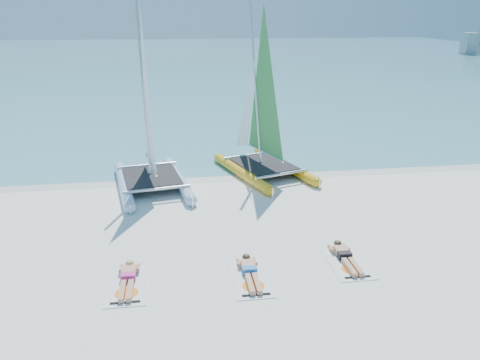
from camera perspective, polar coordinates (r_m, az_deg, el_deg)
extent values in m
plane|color=silver|center=(14.48, -1.31, -6.68)|extent=(140.00, 140.00, 0.00)
cube|color=#78B6C9|center=(76.18, -7.28, 14.61)|extent=(140.00, 115.00, 0.01)
cube|color=silver|center=(19.54, -3.28, 0.42)|extent=(140.00, 1.40, 0.01)
cube|color=#A2ADB3|center=(89.91, 26.14, 14.71)|extent=(2.00, 2.00, 3.50)
cylinder|color=silver|center=(18.52, -13.95, -0.56)|extent=(1.21, 4.77, 0.42)
cone|color=silver|center=(21.01, -14.52, 1.79)|extent=(0.50, 0.67, 0.40)
cylinder|color=silver|center=(18.74, -7.47, 0.11)|extent=(1.21, 4.77, 0.42)
cone|color=silver|center=(21.21, -8.79, 2.36)|extent=(0.50, 0.67, 0.40)
cube|color=black|center=(18.52, -10.74, 0.48)|extent=(2.46, 2.92, 0.03)
cylinder|color=silver|center=(18.58, -11.73, 10.90)|extent=(0.31, 1.25, 6.56)
cylinder|color=gold|center=(19.35, 0.20, 0.90)|extent=(1.87, 4.61, 0.42)
cone|color=gold|center=(21.59, -2.89, 2.88)|extent=(0.56, 0.70, 0.40)
cylinder|color=gold|center=(20.33, 5.52, 1.74)|extent=(1.87, 4.61, 0.42)
cone|color=gold|center=(22.48, 2.04, 3.57)|extent=(0.56, 0.70, 0.40)
cube|color=black|center=(19.74, 2.93, 2.00)|extent=(2.74, 3.10, 0.03)
cylinder|color=silver|center=(19.75, 1.88, 11.67)|extent=(0.48, 1.21, 6.50)
cube|color=white|center=(12.28, -13.53, -12.41)|extent=(1.00, 1.85, 0.02)
cube|color=tan|center=(12.59, -13.41, -10.96)|extent=(0.36, 0.55, 0.17)
cube|color=#CD308C|center=(12.42, -13.49, -11.40)|extent=(0.37, 0.22, 0.17)
cube|color=tan|center=(11.93, -13.70, -13.04)|extent=(0.31, 0.85, 0.13)
sphere|color=tan|center=(12.89, -13.30, -9.97)|extent=(0.21, 0.21, 0.21)
ellipsoid|color=tan|center=(12.88, -13.31, -9.80)|extent=(0.22, 0.24, 0.15)
cube|color=white|center=(12.23, 1.36, -11.95)|extent=(1.00, 1.85, 0.02)
cube|color=tan|center=(12.54, 1.04, -10.51)|extent=(0.36, 0.55, 0.17)
cube|color=blue|center=(12.36, 1.19, -10.95)|extent=(0.37, 0.22, 0.17)
cube|color=tan|center=(11.88, 1.67, -12.57)|extent=(0.31, 0.85, 0.13)
sphere|color=tan|center=(12.83, 0.77, -9.54)|extent=(0.21, 0.21, 0.21)
ellipsoid|color=#3B2815|center=(12.82, 0.76, -9.36)|extent=(0.22, 0.24, 0.15)
cube|color=white|center=(13.25, 12.95, -9.83)|extent=(1.00, 1.85, 0.02)
cube|color=tan|center=(13.55, 12.34, -8.56)|extent=(0.36, 0.55, 0.17)
cube|color=black|center=(13.38, 12.64, -8.93)|extent=(0.37, 0.22, 0.17)
cube|color=tan|center=(12.91, 13.56, -10.32)|extent=(0.31, 0.85, 0.13)
sphere|color=tan|center=(13.83, 11.83, -7.71)|extent=(0.21, 0.21, 0.21)
ellipsoid|color=#3B2815|center=(13.82, 11.83, -7.54)|extent=(0.22, 0.24, 0.15)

